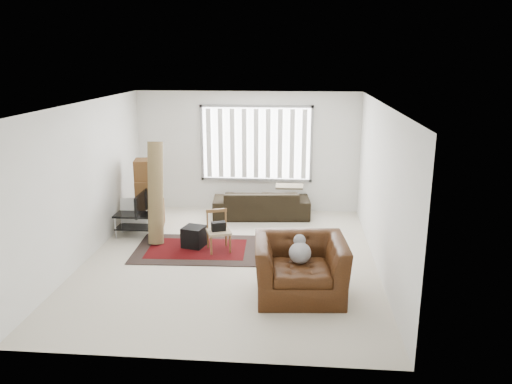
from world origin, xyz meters
TOP-DOWN VIEW (x-y plane):
  - room at (0.03, 0.51)m, footprint 6.00×6.02m
  - persian_rug at (-0.68, 0.41)m, footprint 2.30×1.59m
  - tv_stand at (-1.95, 1.02)m, footprint 0.92×0.41m
  - tv at (-1.95, 1.02)m, footprint 0.10×0.74m
  - subwoofer at (-0.75, 0.53)m, footprint 0.46×0.46m
  - moving_boxes at (-1.92, 1.67)m, footprint 0.66×0.62m
  - white_flatpack at (-2.15, 1.36)m, footprint 0.56×0.32m
  - rolled_rug at (-1.50, 0.76)m, footprint 0.30×0.59m
  - sofa at (0.36, 2.45)m, footprint 2.17×1.09m
  - side_chair at (-0.27, 0.39)m, footprint 0.52×0.52m
  - armchair at (1.21, -1.21)m, footprint 1.42×1.26m

SIDE VIEW (x-z plane):
  - persian_rug at x=-0.68m, z-range 0.00..0.02m
  - subwoofer at x=-0.75m, z-range 0.02..0.39m
  - tv_stand at x=-1.95m, z-range 0.10..0.56m
  - white_flatpack at x=-2.15m, z-range 0.00..0.68m
  - sofa at x=0.36m, z-range 0.00..0.81m
  - side_chair at x=-0.27m, z-range 0.04..0.80m
  - armchair at x=1.21m, z-range 0.00..0.99m
  - moving_boxes at x=-1.92m, z-range -0.05..1.36m
  - tv at x=-1.95m, z-range 0.46..0.88m
  - rolled_rug at x=-1.50m, z-range 0.00..1.93m
  - room at x=0.03m, z-range 0.40..3.11m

